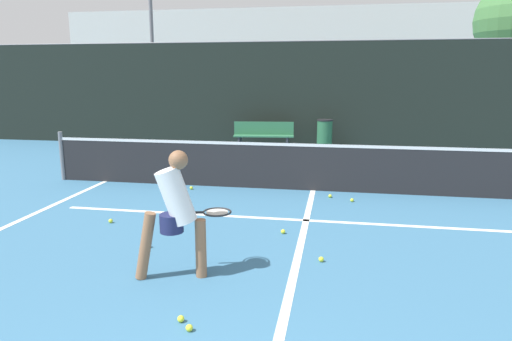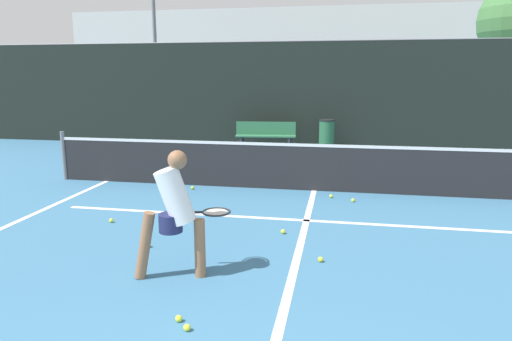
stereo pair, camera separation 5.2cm
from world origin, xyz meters
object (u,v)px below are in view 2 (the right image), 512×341
at_px(trash_bin, 327,135).
at_px(courtside_bench, 266,135).
at_px(parked_car, 333,120).
at_px(player_practicing, 175,209).

bearing_deg(trash_bin, courtside_bench, -176.12).
xyz_separation_m(trash_bin, parked_car, (0.12, 4.14, 0.08)).
bearing_deg(courtside_bench, trash_bin, -2.51).
bearing_deg(parked_car, courtside_bench, -114.78).
height_order(courtside_bench, parked_car, parked_car).
distance_m(courtside_bench, trash_bin, 1.86).
relative_size(player_practicing, trash_bin, 1.55).
xyz_separation_m(courtside_bench, parked_car, (1.97, 4.27, 0.09)).
xyz_separation_m(courtside_bench, trash_bin, (1.85, 0.13, 0.01)).
xyz_separation_m(player_practicing, trash_bin, (1.37, 9.25, -0.33)).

